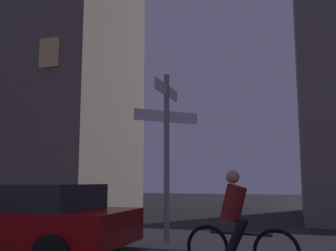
{
  "coord_description": "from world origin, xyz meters",
  "views": [
    {
      "loc": [
        3.08,
        -2.09,
        1.44
      ],
      "look_at": [
        0.33,
        6.18,
        2.67
      ],
      "focal_mm": 41.62,
      "sensor_mm": 36.0,
      "label": 1
    }
  ],
  "objects": [
    {
      "name": "cyclist",
      "position": [
        2.12,
        4.25,
        0.75
      ],
      "size": [
        1.81,
        0.37,
        1.61
      ],
      "color": "black",
      "rests_on": "ground_plane"
    },
    {
      "name": "sidewalk_kerb",
      "position": [
        0.0,
        6.66,
        0.07
      ],
      "size": [
        40.0,
        2.92,
        0.14
      ],
      "primitive_type": "cube",
      "color": "gray",
      "rests_on": "ground_plane"
    },
    {
      "name": "car_far_oncoming",
      "position": [
        -1.89,
        3.97,
        0.75
      ],
      "size": [
        4.67,
        2.2,
        1.37
      ],
      "color": "maroon",
      "rests_on": "ground_plane"
    },
    {
      "name": "building_left_block",
      "position": [
        -9.08,
        13.79,
        10.46
      ],
      "size": [
        8.93,
        6.46,
        20.91
      ],
      "color": "#6B6056",
      "rests_on": "ground_plane"
    },
    {
      "name": "signpost",
      "position": [
        0.41,
        5.86,
        2.29
      ],
      "size": [
        1.1,
        1.49,
        3.62
      ],
      "color": "gray",
      "rests_on": "sidewalk_kerb"
    }
  ]
}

